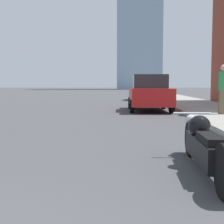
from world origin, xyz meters
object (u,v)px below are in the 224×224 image
object	(u,v)px
parked_car_red	(149,93)
pedestrian	(223,88)
parked_car_white	(141,90)
motorcycle	(203,145)

from	to	relation	value
parked_car_red	pedestrian	size ratio (longest dim) A/B	2.38
parked_car_white	pedestrian	size ratio (longest dim) A/B	2.26
parked_car_red	parked_car_white	distance (m)	11.23
motorcycle	parked_car_white	bearing A→B (deg)	91.29
parked_car_white	pedestrian	bearing A→B (deg)	-80.21
parked_car_red	pedestrian	distance (m)	4.18
parked_car_white	parked_car_red	bearing A→B (deg)	-90.10
parked_car_red	pedestrian	xyz separation A→B (m)	(2.56, -3.30, 0.26)
motorcycle	parked_car_red	xyz separation A→B (m)	(-0.14, 10.77, 0.48)
parked_car_white	pedestrian	world-z (taller)	pedestrian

